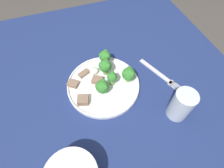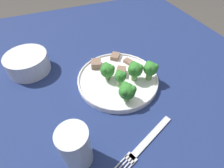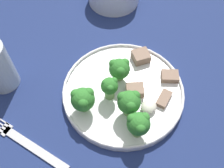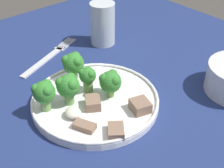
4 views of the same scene
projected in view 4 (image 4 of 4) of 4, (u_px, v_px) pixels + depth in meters
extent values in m
cube|color=navy|center=(117.00, 120.00, 0.59)|extent=(1.09, 1.03, 0.03)
cylinder|color=brown|center=(121.00, 80.00, 1.35)|extent=(0.06, 0.06, 0.71)
cylinder|color=white|center=(95.00, 101.00, 0.60)|extent=(0.24, 0.24, 0.01)
torus|color=white|center=(95.00, 98.00, 0.60)|extent=(0.24, 0.24, 0.01)
cube|color=silver|center=(42.00, 62.00, 0.73)|extent=(0.07, 0.14, 0.00)
cube|color=silver|center=(60.00, 48.00, 0.78)|extent=(0.03, 0.02, 0.00)
cube|color=silver|center=(70.00, 44.00, 0.80)|extent=(0.02, 0.05, 0.00)
cube|color=silver|center=(67.00, 44.00, 0.80)|extent=(0.02, 0.05, 0.00)
cube|color=silver|center=(65.00, 43.00, 0.80)|extent=(0.02, 0.05, 0.00)
cube|color=silver|center=(63.00, 43.00, 0.80)|extent=(0.02, 0.05, 0.00)
cylinder|color=silver|center=(103.00, 24.00, 0.78)|extent=(0.06, 0.06, 0.11)
cylinder|color=silver|center=(103.00, 31.00, 0.79)|extent=(0.05, 0.05, 0.06)
cylinder|color=#709E56|center=(69.00, 98.00, 0.58)|extent=(0.02, 0.02, 0.02)
sphere|color=#337F2D|center=(68.00, 86.00, 0.57)|extent=(0.04, 0.04, 0.04)
sphere|color=#337F2D|center=(72.00, 85.00, 0.55)|extent=(0.02, 0.02, 0.02)
sphere|color=#337F2D|center=(71.00, 78.00, 0.57)|extent=(0.02, 0.02, 0.02)
sphere|color=#337F2D|center=(60.00, 83.00, 0.56)|extent=(0.02, 0.02, 0.02)
cylinder|color=#709E56|center=(111.00, 92.00, 0.60)|extent=(0.01, 0.01, 0.02)
sphere|color=#337F2D|center=(110.00, 82.00, 0.59)|extent=(0.04, 0.04, 0.04)
sphere|color=#337F2D|center=(115.00, 81.00, 0.58)|extent=(0.02, 0.02, 0.02)
sphere|color=#337F2D|center=(113.00, 74.00, 0.59)|extent=(0.02, 0.02, 0.02)
sphere|color=#337F2D|center=(104.00, 78.00, 0.58)|extent=(0.02, 0.02, 0.02)
cylinder|color=#709E56|center=(88.00, 86.00, 0.61)|extent=(0.02, 0.02, 0.03)
sphere|color=#337F2D|center=(88.00, 75.00, 0.60)|extent=(0.03, 0.03, 0.03)
sphere|color=#337F2D|center=(91.00, 74.00, 0.59)|extent=(0.01, 0.01, 0.01)
sphere|color=#337F2D|center=(89.00, 69.00, 0.60)|extent=(0.01, 0.01, 0.01)
sphere|color=#337F2D|center=(82.00, 73.00, 0.59)|extent=(0.01, 0.01, 0.01)
cylinder|color=#709E56|center=(46.00, 104.00, 0.57)|extent=(0.02, 0.02, 0.02)
sphere|color=#337F2D|center=(44.00, 92.00, 0.55)|extent=(0.04, 0.04, 0.04)
sphere|color=#337F2D|center=(47.00, 91.00, 0.54)|extent=(0.02, 0.02, 0.02)
sphere|color=#337F2D|center=(47.00, 84.00, 0.56)|extent=(0.02, 0.02, 0.02)
sphere|color=#337F2D|center=(36.00, 89.00, 0.54)|extent=(0.02, 0.02, 0.02)
cylinder|color=#709E56|center=(74.00, 74.00, 0.65)|extent=(0.02, 0.02, 0.02)
sphere|color=#337F2D|center=(73.00, 64.00, 0.64)|extent=(0.04, 0.04, 0.04)
sphere|color=#337F2D|center=(77.00, 62.00, 0.62)|extent=(0.02, 0.02, 0.02)
sphere|color=#337F2D|center=(75.00, 56.00, 0.64)|extent=(0.02, 0.02, 0.02)
sphere|color=#337F2D|center=(66.00, 60.00, 0.63)|extent=(0.02, 0.02, 0.02)
cube|color=#846651|center=(93.00, 103.00, 0.58)|extent=(0.04, 0.04, 0.02)
cube|color=#846651|center=(86.00, 127.00, 0.53)|extent=(0.04, 0.03, 0.01)
cube|color=#846651|center=(140.00, 106.00, 0.57)|extent=(0.04, 0.04, 0.02)
cube|color=#846651|center=(116.00, 131.00, 0.52)|extent=(0.04, 0.04, 0.01)
ellipsoid|color=silver|center=(73.00, 113.00, 0.55)|extent=(0.03, 0.03, 0.02)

